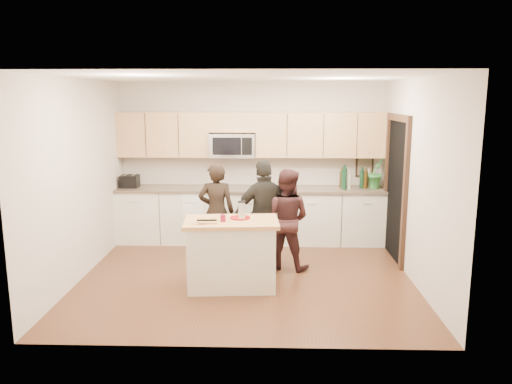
{
  "coord_description": "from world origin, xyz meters",
  "views": [
    {
      "loc": [
        0.33,
        -6.58,
        2.46
      ],
      "look_at": [
        0.13,
        0.35,
        1.13
      ],
      "focal_mm": 35.0,
      "sensor_mm": 36.0,
      "label": 1
    }
  ],
  "objects_px": {
    "toaster": "(130,181)",
    "woman_center": "(286,219)",
    "woman_right": "(265,215)",
    "woman_left": "(217,212)",
    "island": "(232,253)"
  },
  "relations": [
    {
      "from": "island",
      "to": "woman_center",
      "type": "bearing_deg",
      "value": 43.0
    },
    {
      "from": "island",
      "to": "toaster",
      "type": "height_order",
      "value": "toaster"
    },
    {
      "from": "woman_left",
      "to": "woman_right",
      "type": "height_order",
      "value": "woman_right"
    },
    {
      "from": "toaster",
      "to": "woman_right",
      "type": "bearing_deg",
      "value": -29.93
    },
    {
      "from": "woman_left",
      "to": "woman_center",
      "type": "bearing_deg",
      "value": 159.98
    },
    {
      "from": "toaster",
      "to": "woman_center",
      "type": "bearing_deg",
      "value": -26.33
    },
    {
      "from": "island",
      "to": "toaster",
      "type": "xyz_separation_m",
      "value": [
        -1.88,
        2.06,
        0.59
      ]
    },
    {
      "from": "toaster",
      "to": "woman_center",
      "type": "relative_size",
      "value": 0.2
    },
    {
      "from": "island",
      "to": "woman_left",
      "type": "height_order",
      "value": "woman_left"
    },
    {
      "from": "woman_left",
      "to": "woman_right",
      "type": "distance_m",
      "value": 0.82
    },
    {
      "from": "toaster",
      "to": "woman_left",
      "type": "xyz_separation_m",
      "value": [
        1.57,
        -0.96,
        -0.3
      ]
    },
    {
      "from": "island",
      "to": "woman_right",
      "type": "distance_m",
      "value": 0.91
    },
    {
      "from": "woman_center",
      "to": "woman_right",
      "type": "xyz_separation_m",
      "value": [
        -0.3,
        -0.04,
        0.06
      ]
    },
    {
      "from": "toaster",
      "to": "woman_right",
      "type": "relative_size",
      "value": 0.19
    },
    {
      "from": "island",
      "to": "woman_right",
      "type": "xyz_separation_m",
      "value": [
        0.42,
        0.74,
        0.34
      ]
    }
  ]
}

